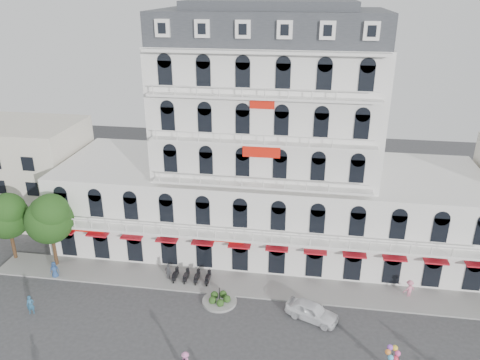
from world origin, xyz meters
TOP-DOWN VIEW (x-y plane):
  - ground at (0.00, 0.00)m, footprint 120.00×120.00m
  - sidewalk at (0.00, 9.00)m, footprint 53.00×4.00m
  - main_building at (0.00, 18.00)m, footprint 45.00×15.00m
  - flank_building_west at (-30.00, 20.00)m, footprint 14.00×10.00m
  - traffic_island at (-3.00, 6.00)m, footprint 3.20×3.20m
  - parked_scooter_row at (-6.35, 8.80)m, footprint 4.40×1.80m
  - tree_west_outer at (-25.95, 9.98)m, footprint 4.50×4.48m
  - tree_west_inner at (-20.95, 9.48)m, footprint 4.76×4.76m
  - parked_car at (5.43, 4.99)m, footprint 5.03×3.59m
  - pedestrian_left at (-20.00, 7.38)m, footprint 1.02×0.85m
  - pedestrian_mid at (-8.65, 8.72)m, footprint 1.13×0.92m
  - pedestrian_right at (14.36, 9.50)m, footprint 1.35×1.14m
  - pedestrian_far at (-19.25, 1.92)m, footprint 0.77×0.65m

SIDE VIEW (x-z plane):
  - ground at x=0.00m, z-range 0.00..0.00m
  - parked_scooter_row at x=-6.35m, z-range -0.55..0.55m
  - sidewalk at x=0.00m, z-range 0.00..0.16m
  - traffic_island at x=-3.00m, z-range -0.54..1.06m
  - parked_car at x=5.43m, z-range 0.00..1.59m
  - pedestrian_left at x=-20.00m, z-range 0.00..1.80m
  - pedestrian_mid at x=-8.65m, z-range 0.00..1.80m
  - pedestrian_right at x=14.36m, z-range 0.00..1.81m
  - pedestrian_far at x=-19.25m, z-range 0.00..1.81m
  - tree_west_outer at x=-25.95m, z-range 1.47..9.23m
  - tree_west_inner at x=-20.95m, z-range 1.56..9.81m
  - flank_building_west at x=-30.00m, z-range 0.00..12.00m
  - main_building at x=0.00m, z-range -2.94..22.86m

